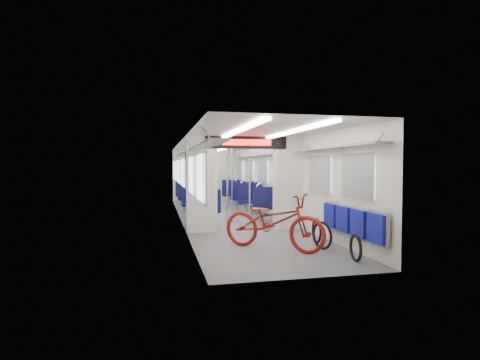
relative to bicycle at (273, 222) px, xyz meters
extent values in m
plane|color=#515456|center=(-0.03, 4.17, -0.54)|extent=(12.00, 12.00, 0.00)
cube|color=silver|center=(-1.48, 4.17, 0.61)|extent=(0.02, 12.00, 2.30)
cube|color=silver|center=(1.42, 4.17, 0.61)|extent=(0.02, 12.00, 2.30)
cube|color=silver|center=(-0.03, 10.17, 0.61)|extent=(2.90, 0.02, 2.30)
cube|color=silver|center=(-0.03, -1.83, 0.61)|extent=(2.90, 0.02, 2.30)
cube|color=silver|center=(-0.03, 4.17, 1.76)|extent=(2.90, 12.00, 0.02)
cube|color=white|center=(-0.58, 4.17, 1.73)|extent=(0.12, 11.40, 0.04)
cube|color=white|center=(0.52, 4.17, 1.73)|extent=(0.12, 11.40, 0.04)
cube|color=silver|center=(-1.15, 2.17, 0.46)|extent=(0.65, 0.18, 2.00)
cube|color=silver|center=(1.10, 2.17, 0.46)|extent=(0.65, 0.18, 2.00)
cube|color=silver|center=(-0.03, 2.17, 1.61)|extent=(2.90, 0.18, 0.30)
cylinder|color=silver|center=(-0.83, 2.17, 0.46)|extent=(0.20, 0.20, 2.00)
cylinder|color=silver|center=(0.77, 2.17, 0.46)|extent=(0.20, 0.20, 2.00)
cube|color=black|center=(-0.03, 2.06, 1.61)|extent=(2.00, 0.03, 0.30)
cube|color=#FF0C07|center=(-0.03, 2.04, 1.61)|extent=(1.20, 0.02, 0.14)
cube|color=silver|center=(-1.45, -0.63, 0.86)|extent=(0.04, 1.00, 0.75)
cube|color=silver|center=(1.39, -0.63, 0.86)|extent=(0.04, 1.00, 0.75)
cube|color=silver|center=(-1.45, 0.97, 0.86)|extent=(0.04, 1.00, 0.75)
cube|color=silver|center=(1.39, 0.97, 0.86)|extent=(0.04, 1.00, 0.75)
cube|color=silver|center=(-1.45, 3.67, 0.86)|extent=(0.04, 1.00, 0.75)
cube|color=silver|center=(1.39, 3.67, 0.86)|extent=(0.04, 1.00, 0.75)
cube|color=silver|center=(-1.45, 5.57, 0.86)|extent=(0.04, 1.00, 0.75)
cube|color=silver|center=(1.39, 5.57, 0.86)|extent=(0.04, 1.00, 0.75)
cube|color=silver|center=(-1.45, 7.47, 0.86)|extent=(0.04, 1.00, 0.75)
cube|color=silver|center=(1.39, 7.47, 0.86)|extent=(0.04, 1.00, 0.75)
cube|color=silver|center=(-1.45, 9.27, 0.86)|extent=(0.04, 1.00, 0.75)
cube|color=silver|center=(1.39, 9.27, 0.86)|extent=(0.04, 1.00, 0.75)
cube|color=gray|center=(-1.30, 0.17, 1.41)|extent=(0.30, 3.60, 0.04)
cube|color=gray|center=(1.24, 0.17, 1.41)|extent=(0.30, 3.60, 0.04)
cube|color=gray|center=(-1.30, 6.17, 1.41)|extent=(0.30, 7.60, 0.04)
cube|color=gray|center=(1.24, 6.17, 1.41)|extent=(0.30, 7.60, 0.04)
cube|color=gray|center=(-0.03, 10.11, 0.46)|extent=(0.90, 0.05, 2.00)
imported|color=maroon|center=(0.00, 0.00, 0.00)|extent=(2.00, 1.89, 1.07)
cube|color=gray|center=(1.35, -1.36, 0.04)|extent=(0.06, 0.50, 0.56)
cube|color=navy|center=(1.29, -1.36, 0.04)|extent=(0.06, 0.45, 0.47)
cube|color=gray|center=(1.35, -0.81, 0.04)|extent=(0.06, 0.50, 0.56)
cube|color=navy|center=(1.29, -0.81, 0.04)|extent=(0.06, 0.45, 0.47)
cube|color=gray|center=(1.35, -0.26, 0.04)|extent=(0.06, 0.50, 0.56)
cube|color=navy|center=(1.29, -0.26, 0.04)|extent=(0.06, 0.45, 0.47)
cube|color=gray|center=(1.35, 0.29, 0.04)|extent=(0.06, 0.50, 0.56)
cube|color=navy|center=(1.29, 0.29, 0.04)|extent=(0.06, 0.45, 0.47)
torus|color=black|center=(1.06, -1.14, -0.33)|extent=(0.10, 0.46, 0.46)
torus|color=black|center=(0.90, -0.19, -0.29)|extent=(0.20, 0.53, 0.54)
torus|color=black|center=(1.05, 0.39, -0.30)|extent=(0.09, 0.52, 0.52)
cube|color=#0D0C37|center=(-0.73, 3.12, -0.14)|extent=(0.42, 0.39, 0.10)
cylinder|color=gray|center=(-0.73, 3.12, -0.36)|extent=(0.10, 0.10, 0.35)
cube|color=#0D0C37|center=(-0.73, 2.96, 0.17)|extent=(0.42, 0.07, 0.52)
torus|color=silver|center=(-0.73, 2.96, 0.43)|extent=(0.22, 0.03, 0.22)
cube|color=#0D0C37|center=(-0.73, 4.71, -0.14)|extent=(0.42, 0.39, 0.10)
cylinder|color=gray|center=(-0.73, 4.71, -0.36)|extent=(0.10, 0.10, 0.35)
cube|color=#0D0C37|center=(-0.73, 4.87, 0.17)|extent=(0.42, 0.07, 0.52)
torus|color=silver|center=(-0.73, 4.87, 0.43)|extent=(0.22, 0.03, 0.22)
cube|color=#0D0C37|center=(-1.20, 3.12, -0.14)|extent=(0.42, 0.39, 0.10)
cylinder|color=gray|center=(-1.20, 3.12, -0.36)|extent=(0.10, 0.10, 0.35)
cube|color=#0D0C37|center=(-1.20, 2.96, 0.17)|extent=(0.42, 0.07, 0.52)
torus|color=silver|center=(-1.20, 2.96, 0.43)|extent=(0.22, 0.03, 0.22)
cube|color=#0D0C37|center=(-1.20, 4.71, -0.14)|extent=(0.42, 0.39, 0.10)
cylinder|color=gray|center=(-1.20, 4.71, -0.36)|extent=(0.10, 0.10, 0.35)
cube|color=#0D0C37|center=(-1.20, 4.87, 0.17)|extent=(0.42, 0.07, 0.52)
torus|color=silver|center=(-1.20, 4.87, 0.43)|extent=(0.22, 0.03, 0.22)
cube|color=#0D0C37|center=(0.67, 3.52, -0.14)|extent=(0.45, 0.42, 0.10)
cylinder|color=gray|center=(0.67, 3.52, -0.36)|extent=(0.10, 0.10, 0.35)
cube|color=#0D0C37|center=(0.67, 3.35, 0.19)|extent=(0.45, 0.08, 0.54)
torus|color=silver|center=(0.67, 3.35, 0.46)|extent=(0.23, 0.03, 0.23)
cube|color=#0D0C37|center=(0.67, 5.20, -0.14)|extent=(0.45, 0.42, 0.10)
cylinder|color=gray|center=(0.67, 5.20, -0.36)|extent=(0.10, 0.10, 0.35)
cube|color=#0D0C37|center=(0.67, 5.37, 0.19)|extent=(0.45, 0.08, 0.54)
torus|color=silver|center=(0.67, 5.37, 0.46)|extent=(0.23, 0.03, 0.23)
cube|color=#0D0C37|center=(1.14, 3.52, -0.14)|extent=(0.45, 0.42, 0.10)
cylinder|color=gray|center=(1.14, 3.52, -0.36)|extent=(0.10, 0.10, 0.35)
cube|color=#0D0C37|center=(1.14, 3.35, 0.19)|extent=(0.45, 0.08, 0.54)
torus|color=silver|center=(1.14, 3.35, 0.46)|extent=(0.23, 0.03, 0.23)
cube|color=#0D0C37|center=(1.14, 5.20, -0.14)|extent=(0.45, 0.42, 0.10)
cylinder|color=gray|center=(1.14, 5.20, -0.36)|extent=(0.10, 0.10, 0.35)
cube|color=#0D0C37|center=(1.14, 5.37, 0.19)|extent=(0.45, 0.08, 0.54)
torus|color=silver|center=(1.14, 5.37, 0.46)|extent=(0.23, 0.03, 0.23)
cube|color=#0D0C37|center=(-0.73, 6.86, -0.14)|extent=(0.46, 0.43, 0.10)
cylinder|color=gray|center=(-0.73, 6.86, -0.36)|extent=(0.10, 0.10, 0.35)
cube|color=#0D0C37|center=(-0.73, 6.69, 0.19)|extent=(0.46, 0.08, 0.56)
torus|color=silver|center=(-0.73, 6.69, 0.47)|extent=(0.23, 0.03, 0.23)
cube|color=#0D0C37|center=(-0.73, 8.59, -0.14)|extent=(0.46, 0.43, 0.10)
cylinder|color=gray|center=(-0.73, 8.59, -0.36)|extent=(0.10, 0.10, 0.35)
cube|color=#0D0C37|center=(-0.73, 8.76, 0.19)|extent=(0.46, 0.08, 0.56)
torus|color=silver|center=(-0.73, 8.76, 0.47)|extent=(0.23, 0.03, 0.23)
cube|color=#0D0C37|center=(-1.20, 6.86, -0.14)|extent=(0.46, 0.43, 0.10)
cylinder|color=gray|center=(-1.20, 6.86, -0.36)|extent=(0.10, 0.10, 0.35)
cube|color=#0D0C37|center=(-1.20, 6.69, 0.19)|extent=(0.46, 0.08, 0.56)
torus|color=silver|center=(-1.20, 6.69, 0.47)|extent=(0.23, 0.03, 0.23)
cube|color=#0D0C37|center=(-1.20, 8.59, -0.14)|extent=(0.46, 0.43, 0.10)
cylinder|color=gray|center=(-1.20, 8.59, -0.36)|extent=(0.10, 0.10, 0.35)
cube|color=#0D0C37|center=(-1.20, 8.76, 0.19)|extent=(0.46, 0.08, 0.56)
torus|color=silver|center=(-1.20, 8.76, 0.47)|extent=(0.23, 0.03, 0.23)
cube|color=#0D0C37|center=(0.67, 6.48, -0.14)|extent=(0.46, 0.43, 0.10)
cylinder|color=gray|center=(0.67, 6.48, -0.36)|extent=(0.10, 0.10, 0.35)
cube|color=#0D0C37|center=(0.67, 6.31, 0.19)|extent=(0.46, 0.08, 0.56)
torus|color=silver|center=(0.67, 6.31, 0.47)|extent=(0.23, 0.03, 0.23)
cube|color=#0D0C37|center=(0.67, 8.21, -0.14)|extent=(0.46, 0.43, 0.10)
cylinder|color=gray|center=(0.67, 8.21, -0.36)|extent=(0.10, 0.10, 0.35)
cube|color=#0D0C37|center=(0.67, 8.38, 0.19)|extent=(0.46, 0.08, 0.56)
torus|color=silver|center=(0.67, 8.38, 0.47)|extent=(0.23, 0.03, 0.23)
cube|color=#0D0C37|center=(1.14, 6.48, -0.14)|extent=(0.46, 0.43, 0.10)
cylinder|color=gray|center=(1.14, 6.48, -0.36)|extent=(0.10, 0.10, 0.35)
cube|color=#0D0C37|center=(1.14, 6.31, 0.19)|extent=(0.46, 0.08, 0.56)
torus|color=silver|center=(1.14, 6.31, 0.47)|extent=(0.23, 0.03, 0.23)
cube|color=#0D0C37|center=(1.14, 8.21, -0.14)|extent=(0.46, 0.43, 0.10)
cylinder|color=gray|center=(1.14, 8.21, -0.36)|extent=(0.10, 0.10, 0.35)
cube|color=#0D0C37|center=(1.14, 8.38, 0.19)|extent=(0.46, 0.08, 0.56)
torus|color=silver|center=(1.14, 8.38, 0.47)|extent=(0.23, 0.03, 0.23)
cylinder|color=silver|center=(-0.33, 2.97, 0.61)|extent=(0.04, 0.04, 2.30)
cylinder|color=silver|center=(0.25, 2.86, 0.61)|extent=(0.04, 0.04, 2.30)
cylinder|color=silver|center=(-0.38, 5.83, 0.61)|extent=(0.04, 0.04, 2.30)
cylinder|color=silver|center=(0.38, 5.96, 0.61)|extent=(0.05, 0.05, 2.30)
camera|label=1|loc=(-2.12, -6.72, 1.05)|focal=28.00mm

